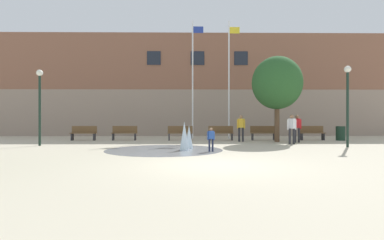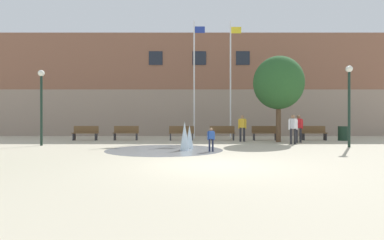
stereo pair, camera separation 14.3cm
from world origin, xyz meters
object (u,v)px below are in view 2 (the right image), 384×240
(child_with_pink_shirt, at_px, (210,138))
(adult_in_red, at_px, (241,126))
(park_bench_left_of_flagpoles, at_px, (125,133))
(street_tree_near_building, at_px, (277,83))
(park_bench_near_trashcan, at_px, (264,133))
(flagpole_right, at_px, (230,76))
(lamp_post_right_lane, at_px, (348,94))
(park_bench_far_right, at_px, (313,133))
(lamp_post_left_lane, at_px, (40,96))
(park_bench_far_left, at_px, (84,133))
(adult_near_bench, at_px, (298,126))
(flagpole_left, at_px, (194,76))
(park_bench_center, at_px, (221,133))
(park_bench_under_left_flagpole, at_px, (181,133))
(teen_by_trashcan, at_px, (292,127))
(trash_can, at_px, (342,133))

(child_with_pink_shirt, distance_m, adult_in_red, 6.02)
(park_bench_left_of_flagpoles, xyz_separation_m, child_with_pink_shirt, (5.04, -6.88, 0.10))
(adult_in_red, distance_m, street_tree_near_building, 3.31)
(park_bench_left_of_flagpoles, relative_size, park_bench_near_trashcan, 1.00)
(child_with_pink_shirt, relative_size, adult_in_red, 0.62)
(flagpole_right, xyz_separation_m, lamp_post_right_lane, (4.79, -6.63, -1.80))
(park_bench_left_of_flagpoles, xyz_separation_m, park_bench_far_right, (12.06, -0.05, 0.00))
(lamp_post_left_lane, bearing_deg, park_bench_far_right, 14.42)
(park_bench_far_left, distance_m, park_bench_near_trashcan, 11.47)
(park_bench_left_of_flagpoles, bearing_deg, adult_near_bench, -11.20)
(park_bench_left_of_flagpoles, height_order, flagpole_left, flagpole_left)
(park_bench_center, relative_size, flagpole_right, 0.19)
(park_bench_far_left, distance_m, park_bench_under_left_flagpole, 6.15)
(park_bench_center, height_order, adult_near_bench, adult_near_bench)
(teen_by_trashcan, bearing_deg, lamp_post_right_lane, 19.37)
(adult_in_red, xyz_separation_m, lamp_post_left_lane, (-10.68, -2.72, 1.58))
(adult_in_red, bearing_deg, park_bench_left_of_flagpoles, -149.98)
(park_bench_left_of_flagpoles, bearing_deg, park_bench_center, -0.95)
(park_bench_under_left_flagpole, height_order, adult_in_red, adult_in_red)
(park_bench_under_left_flagpole, xyz_separation_m, lamp_post_left_lane, (-6.99, -3.90, 2.04))
(trash_can, bearing_deg, adult_in_red, -172.27)
(park_bench_left_of_flagpoles, height_order, lamp_post_left_lane, lamp_post_left_lane)
(adult_in_red, bearing_deg, teen_by_trashcan, 0.73)
(child_with_pink_shirt, distance_m, adult_near_bench, 7.20)
(park_bench_far_left, distance_m, adult_near_bench, 13.10)
(park_bench_center, bearing_deg, lamp_post_left_lane, -157.77)
(park_bench_far_left, height_order, street_tree_near_building, street_tree_near_building)
(child_with_pink_shirt, distance_m, lamp_post_left_lane, 9.13)
(child_with_pink_shirt, bearing_deg, adult_near_bench, 22.11)
(park_bench_under_left_flagpole, relative_size, lamp_post_right_lane, 0.41)
(park_bench_far_right, xyz_separation_m, adult_in_red, (-4.80, -1.26, 0.45))
(park_bench_under_left_flagpole, bearing_deg, flagpole_right, 28.12)
(adult_near_bench, xyz_separation_m, trash_can, (3.36, 1.63, -0.48))
(child_with_pink_shirt, bearing_deg, park_bench_center, 60.38)
(trash_can, bearing_deg, flagpole_right, 162.61)
(adult_near_bench, xyz_separation_m, lamp_post_right_lane, (1.38, -2.89, 1.62))
(park_bench_center, relative_size, teen_by_trashcan, 1.01)
(adult_near_bench, distance_m, trash_can, 3.76)
(park_bench_near_trashcan, relative_size, lamp_post_left_lane, 0.42)
(park_bench_under_left_flagpole, relative_size, child_with_pink_shirt, 1.62)
(lamp_post_left_lane, bearing_deg, park_bench_far_left, 77.82)
(park_bench_near_trashcan, relative_size, trash_can, 1.78)
(park_bench_far_right, xyz_separation_m, lamp_post_right_lane, (-0.31, -4.90, 2.07))
(lamp_post_left_lane, relative_size, lamp_post_right_lane, 0.98)
(teen_by_trashcan, relative_size, lamp_post_right_lane, 0.41)
(park_bench_far_left, xyz_separation_m, street_tree_near_building, (11.92, -1.47, 3.01))
(child_with_pink_shirt, height_order, adult_near_bench, adult_near_bench)
(lamp_post_left_lane, distance_m, trash_can, 17.64)
(adult_in_red, distance_m, flagpole_left, 5.37)
(adult_in_red, xyz_separation_m, flagpole_left, (-2.84, 2.99, 3.43))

